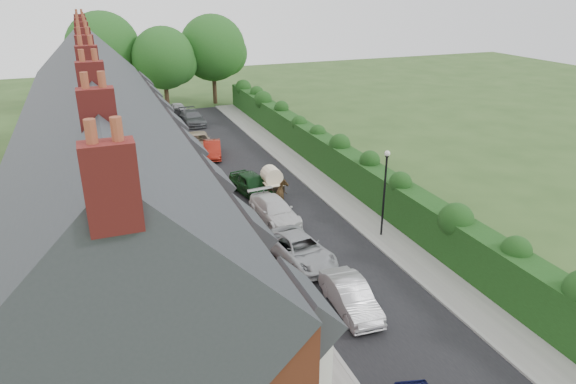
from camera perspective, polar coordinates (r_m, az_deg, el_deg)
name	(u,v)px	position (r m, az deg, el deg)	size (l,w,h in m)	color
ground	(363,283)	(25.55, 8.30, -9.97)	(140.00, 140.00, 0.00)	#2D4C1E
road	(276,201)	(34.23, -1.38, -1.02)	(6.00, 58.00, 0.02)	black
pavement_hedge_side	(331,192)	(35.70, 4.82, 0.00)	(2.20, 58.00, 0.12)	gray
pavement_house_side	(219,209)	(33.22, -7.63, -1.88)	(1.70, 58.00, 0.12)	gray
kerb_hedge_side	(317,194)	(35.28, 3.28, -0.23)	(0.18, 58.00, 0.13)	#9A9A95
kerb_house_side	(231,207)	(33.39, -6.30, -1.68)	(0.18, 58.00, 0.13)	#9A9A95
hedge	(355,168)	(35.94, 7.48, 2.67)	(2.10, 58.00, 2.85)	#183611
terrace_row	(104,160)	(29.98, -19.75, 3.33)	(9.05, 40.50, 11.50)	brown
garden_wall_row	(207,212)	(31.97, -8.97, -2.17)	(0.35, 40.35, 1.10)	maroon
lamppost	(385,183)	(28.75, 10.73, 1.00)	(0.32, 0.32, 5.16)	black
tree_far_left	(167,59)	(59.80, -13.34, 14.15)	(7.14, 6.80, 9.29)	#332316
tree_far_right	(216,49)	(62.81, -8.05, 15.43)	(7.98, 7.60, 10.31)	#332316
tree_far_back	(107,50)	(62.12, -19.44, 14.64)	(8.40, 8.00, 10.82)	#332316
car_silver_a	(351,296)	(23.26, 6.96, -11.43)	(1.46, 4.18, 1.38)	#AAA9AE
car_silver_b	(300,249)	(26.80, 1.33, -6.38)	(2.28, 4.94, 1.37)	#A7ABAF
car_white	(274,210)	(31.18, -1.51, -2.06)	(1.95, 4.80, 1.39)	silver
car_green	(252,184)	(35.12, -4.02, 0.86)	(1.79, 4.46, 1.52)	#0F3414
car_red	(212,149)	(43.33, -8.42, 4.72)	(1.40, 4.03, 1.33)	maroon
car_beige	(198,143)	(45.02, -10.02, 5.43)	(2.55, 5.52, 1.53)	tan
car_grey	(192,118)	(54.02, -10.59, 8.13)	(1.99, 4.89, 1.42)	#4C4F53
car_black	(175,115)	(55.93, -12.46, 8.40)	(1.53, 3.80, 1.29)	black
horse	(283,196)	(32.94, -0.60, -0.44)	(0.89, 1.95, 1.65)	#4E371C
horse_cart	(272,180)	(34.64, -1.83, 1.39)	(1.32, 2.92, 2.11)	black
car_extra_far	(179,110)	(58.11, -12.06, 8.95)	(1.56, 3.89, 1.32)	#BAB9BE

